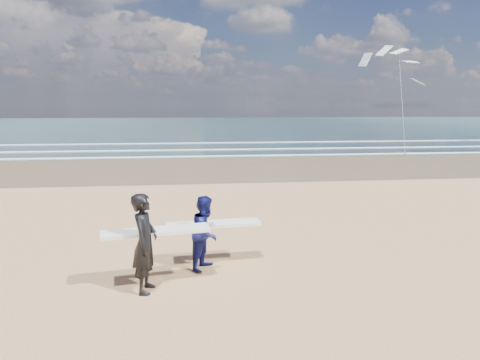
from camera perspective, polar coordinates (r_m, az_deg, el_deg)
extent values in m
cube|color=#182E35|center=(82.57, 7.27, 7.30)|extent=(220.00, 100.00, 0.02)
cube|color=white|center=(36.93, 26.08, 3.27)|extent=(220.00, 0.50, 0.05)
cube|color=white|center=(40.94, 22.54, 4.07)|extent=(220.00, 0.50, 0.05)
cube|color=white|center=(46.69, 18.66, 4.94)|extent=(220.00, 0.50, 0.05)
imported|color=black|center=(8.75, -12.57, -8.21)|extent=(0.58, 0.79, 2.01)
cube|color=white|center=(9.02, -11.11, -6.70)|extent=(2.25, 0.87, 0.07)
imported|color=#0C0F47|center=(9.79, -4.56, -6.99)|extent=(0.96, 1.03, 1.70)
cube|color=white|center=(10.11, -3.51, -5.87)|extent=(2.24, 0.70, 0.07)
cube|color=slate|center=(34.73, 21.17, 3.25)|extent=(0.12, 0.12, 0.10)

